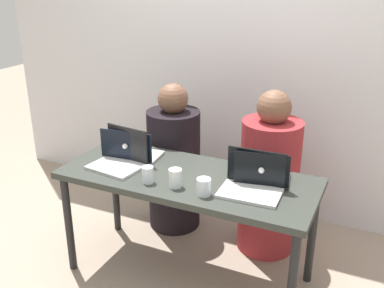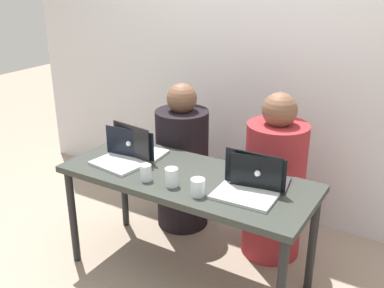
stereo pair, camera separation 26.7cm
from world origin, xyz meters
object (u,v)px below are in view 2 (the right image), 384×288
Objects in this scene: laptop_front_left at (123,155)px; water_glass_right at (198,188)px; person_on_left at (182,164)px; water_glass_center at (172,178)px; water_glass_left at (146,174)px; laptop_back_left at (136,149)px; laptop_back_right at (260,178)px; person_on_right at (274,185)px; laptop_front_right at (247,187)px.

laptop_front_left is 3.52× the size of water_glass_right.
water_glass_center is (0.37, -0.69, 0.26)m from person_on_left.
person_on_left is at bearing 105.52° from water_glass_left.
laptop_front_left is 0.46m from water_glass_center.
laptop_back_left is at bearing 99.18° from laptop_front_left.
laptop_back_right is 0.37m from water_glass_right.
person_on_right is 10.71× the size of water_glass_center.
laptop_back_left is (-0.00, 0.14, -0.01)m from laptop_front_left.
laptop_back_right is (0.07, -0.42, 0.25)m from person_on_right.
water_glass_center is 1.10× the size of water_glass_left.
water_glass_center is at bearing 173.50° from water_glass_right.
laptop_back_left is (-0.86, 0.12, -0.00)m from laptop_front_right.
water_glass_center is (-0.36, -0.69, 0.25)m from person_on_right.
laptop_front_right is 0.60m from water_glass_left.
person_on_left is at bearing 141.80° from laptop_front_right.
person_on_left is 3.28× the size of laptop_front_left.
laptop_back_right is 0.66m from water_glass_left.
water_glass_center is at bearing 5.91° from water_glass_left.
person_on_right reaches higher than laptop_front_left.
water_glass_right is at bearing -149.49° from laptop_front_right.
laptop_front_left reaches higher than water_glass_center.
laptop_back_left reaches higher than water_glass_center.
person_on_left is 0.73m from person_on_right.
laptop_back_right is at bearing 49.08° from water_glass_right.
laptop_front_right is 0.14m from laptop_back_right.
laptop_front_left is at bearing 86.43° from laptop_back_left.
person_on_right reaches higher than water_glass_left.
water_glass_right is at bearing 114.46° from person_on_left.
water_glass_right is (0.18, -0.02, -0.00)m from water_glass_center.
person_on_right is 11.93× the size of water_glass_right.
laptop_back_right is 0.50m from water_glass_center.
water_glass_center is 1.11× the size of water_glass_right.
laptop_back_right reaches higher than water_glass_left.
person_on_left is at bearing 8.46° from person_on_right.
water_glass_left is (0.20, -0.70, 0.26)m from person_on_left.
water_glass_center is 0.18m from water_glass_right.
person_on_right is at bearing 62.19° from water_glass_center.
water_glass_right is (0.35, -0.00, -0.00)m from water_glass_left.
person_on_right reaches higher than water_glass_right.
laptop_back_left is at bearing 169.45° from laptop_front_right.
person_on_left reaches higher than laptop_front_left.
person_on_left is 3.00× the size of laptop_back_left.
person_on_right is 11.76× the size of water_glass_left.
person_on_right is 3.35× the size of laptop_back_right.
person_on_right reaches higher than person_on_left.
water_glass_left is at bearing 92.18° from person_on_left.
laptop_front_left is 0.91× the size of laptop_back_left.
laptop_front_right is 0.87m from laptop_back_left.
laptop_back_left is 0.51m from water_glass_center.
laptop_front_right is 0.92× the size of laptop_back_left.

